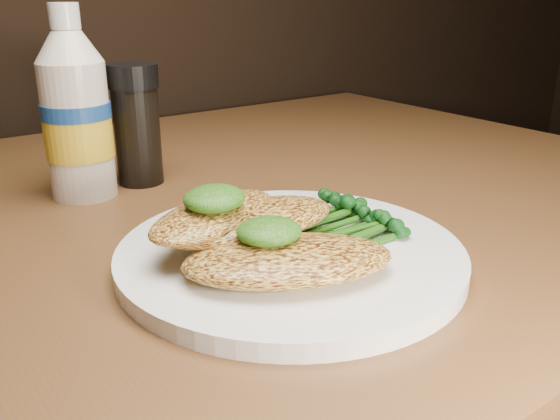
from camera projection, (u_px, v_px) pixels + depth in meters
plate at (290, 254)px, 0.48m from camera, size 0.28×0.28×0.01m
chicken_front at (288, 260)px, 0.42m from camera, size 0.17×0.14×0.02m
chicken_mid at (250, 221)px, 0.47m from camera, size 0.15×0.08×0.02m
chicken_back at (215, 215)px, 0.46m from camera, size 0.14×0.11×0.02m
pesto_front at (269, 231)px, 0.43m from camera, size 0.06×0.06×0.02m
pesto_back at (214, 199)px, 0.45m from camera, size 0.06×0.06×0.02m
broccolini_bundle at (328, 222)px, 0.50m from camera, size 0.16×0.14×0.02m
mayo_bottle at (75, 104)px, 0.60m from camera, size 0.09×0.09×0.19m
pepper_grinder at (137, 125)px, 0.65m from camera, size 0.07×0.07×0.13m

